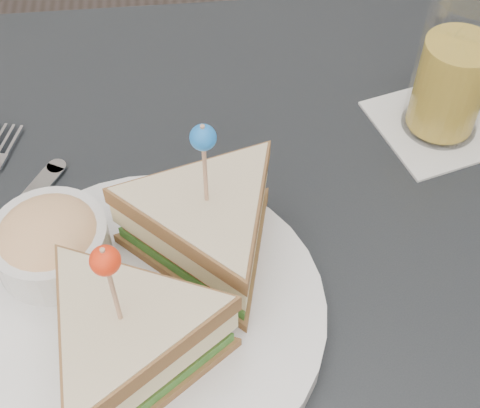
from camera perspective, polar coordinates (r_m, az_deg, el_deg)
The scene contains 3 objects.
table at distance 0.68m, azimuth -0.75°, elevation -7.50°, with size 0.80×0.80×0.75m.
plate_meal at distance 0.54m, azimuth -7.45°, elevation -6.86°, with size 0.34×0.34×0.18m.
drink_set at distance 0.71m, azimuth 17.78°, elevation 10.53°, with size 0.16×0.16×0.16m.
Camera 1 is at (-0.03, -0.37, 1.25)m, focal length 50.00 mm.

